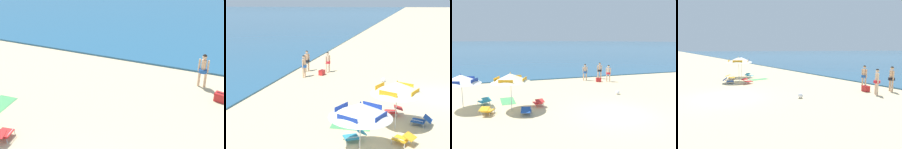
{
  "view_description": "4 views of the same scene",
  "coord_description": "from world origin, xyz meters",
  "views": [
    {
      "loc": [
        3.73,
        -5.21,
        7.69
      ],
      "look_at": [
        -1.07,
        6.59,
        1.42
      ],
      "focal_mm": 53.57,
      "sensor_mm": 36.0,
      "label": 1
    },
    {
      "loc": [
        -17.73,
        2.01,
        5.46
      ],
      "look_at": [
        -0.66,
        6.28,
        1.13
      ],
      "focal_mm": 46.63,
      "sensor_mm": 36.0,
      "label": 2
    },
    {
      "loc": [
        -6.24,
        -9.88,
        4.08
      ],
      "look_at": [
        -0.79,
        6.93,
        1.19
      ],
      "focal_mm": 33.81,
      "sensor_mm": 36.0,
      "label": 3
    },
    {
      "loc": [
        11.64,
        -2.69,
        2.85
      ],
      "look_at": [
        -2.73,
        6.2,
        0.68
      ],
      "focal_mm": 30.8,
      "sensor_mm": 36.0,
      "label": 4
    }
  ],
  "objects": [
    {
      "name": "lounge_chair_beside_umbrella",
      "position": [
        -4.79,
        1.31,
        0.27
      ],
      "size": [
        0.73,
        1.0,
        0.53
      ],
      "color": "#1E4799",
      "rests_on": "ground"
    },
    {
      "name": "beach_towel",
      "position": [
        -5.62,
        4.44,
        0.01
      ],
      "size": [
        0.99,
        1.84,
        0.01
      ],
      "primitive_type": "cube",
      "rotation": [
        0.0,
        0.0,
        0.05
      ],
      "color": "#4C9E5B",
      "rests_on": "ground"
    },
    {
      "name": "beach_umbrella_striped_main",
      "position": [
        -5.49,
        2.45,
        1.93
      ],
      "size": [
        3.17,
        3.18,
        2.25
      ],
      "color": "silver",
      "rests_on": "ground"
    },
    {
      "name": "lounge_chair_spare_folded",
      "position": [
        -6.87,
        2.04,
        0.28
      ],
      "size": [
        0.84,
        1.01,
        0.51
      ],
      "color": "gold",
      "rests_on": "ground"
    },
    {
      "name": "cooler_box",
      "position": [
        3.34,
        8.58,
        0.2
      ],
      "size": [
        0.56,
        0.46,
        0.43
      ],
      "color": "red",
      "rests_on": "ground"
    },
    {
      "name": "ground_plane",
      "position": [
        0.0,
        0.0,
        0.0
      ],
      "size": [
        800.0,
        800.0,
        0.0
      ],
      "primitive_type": "plane",
      "color": "#D1BA8E"
    },
    {
      "name": "beach_umbrella_striped_second",
      "position": [
        -8.25,
        3.57,
        1.82
      ],
      "size": [
        2.54,
        2.53,
        2.14
      ],
      "color": "silver",
      "rests_on": "ground"
    },
    {
      "name": "beach_ball",
      "position": [
        2.47,
        3.72,
        0.15
      ],
      "size": [
        0.3,
        0.3,
        0.3
      ],
      "primitive_type": "sphere",
      "color": "white",
      "rests_on": "ground"
    },
    {
      "name": "person_standing_beside",
      "position": [
        2.35,
        9.67,
        0.98
      ],
      "size": [
        0.5,
        0.41,
        1.69
      ],
      "color": "#D8A87F",
      "rests_on": "ground"
    },
    {
      "name": "lounge_chair_facing_sea",
      "position": [
        -3.85,
        2.64,
        0.28
      ],
      "size": [
        0.65,
        0.93,
        0.5
      ],
      "color": "red",
      "rests_on": "ground"
    },
    {
      "name": "person_wading_in",
      "position": [
        4.22,
        10.11,
        1.0
      ],
      "size": [
        0.46,
        0.43,
        1.74
      ],
      "color": "#D8A87F",
      "rests_on": "ground"
    },
    {
      "name": "person_standing_near_shore",
      "position": [
        4.29,
        8.36,
        0.96
      ],
      "size": [
        0.42,
        0.41,
        1.67
      ],
      "color": "beige",
      "rests_on": "ground"
    },
    {
      "name": "lounge_chair_under_umbrella",
      "position": [
        -7.06,
        3.99,
        0.27
      ],
      "size": [
        0.9,
        1.03,
        0.52
      ],
      "color": "teal",
      "rests_on": "ground"
    }
  ]
}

